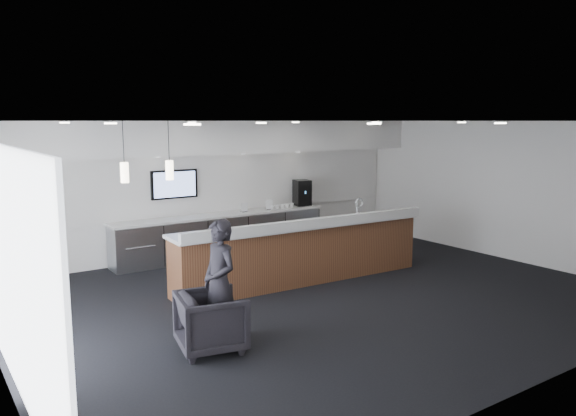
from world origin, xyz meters
TOP-DOWN VIEW (x-y plane):
  - ground at (0.00, 0.00)m, footprint 10.00×10.00m
  - ceiling at (0.00, 0.00)m, footprint 10.00×8.00m
  - back_wall at (0.00, 4.00)m, footprint 10.00×0.02m
  - right_wall at (5.00, 0.00)m, footprint 0.02×8.00m
  - soffit_bulkhead at (0.00, 3.55)m, footprint 10.00×0.90m
  - alcove_panel at (0.00, 3.97)m, footprint 9.80×0.06m
  - back_credenza at (-0.00, 3.64)m, footprint 5.06×0.66m
  - wall_tv at (-1.00, 3.91)m, footprint 1.05×0.08m
  - pendant_left at (-2.40, 0.80)m, footprint 0.12×0.12m
  - pendant_right at (-3.10, 0.80)m, footprint 0.12×0.12m
  - ceiling_can_lights at (0.00, 0.00)m, footprint 7.00×5.00m
  - service_counter at (0.26, 0.94)m, footprint 5.14×1.04m
  - coffee_machine at (2.20, 3.64)m, footprint 0.44×0.52m
  - info_sign_left at (0.54, 3.57)m, footprint 0.15×0.03m
  - info_sign_right at (1.20, 3.56)m, footprint 0.17×0.06m
  - armchair at (-2.60, -0.98)m, footprint 1.01×0.99m
  - lounge_guest at (-2.40, -0.85)m, footprint 0.45×0.65m
  - cup_0 at (1.83, 3.55)m, footprint 0.11×0.11m
  - cup_1 at (1.69, 3.55)m, footprint 0.15×0.15m
  - cup_2 at (1.55, 3.55)m, footprint 0.13×0.13m
  - cup_3 at (1.41, 3.55)m, footprint 0.14×0.14m
  - cup_4 at (1.27, 3.55)m, footprint 0.15×0.15m

SIDE VIEW (x-z plane):
  - ground at x=0.00m, z-range 0.00..0.00m
  - armchair at x=-2.60m, z-range 0.00..0.78m
  - back_credenza at x=0.00m, z-range 0.00..0.95m
  - service_counter at x=0.26m, z-range -0.17..1.32m
  - lounge_guest at x=-2.40m, z-range 0.00..1.71m
  - cup_0 at x=1.83m, z-range 0.95..1.05m
  - cup_1 at x=1.69m, z-range 0.95..1.05m
  - cup_2 at x=1.55m, z-range 0.95..1.05m
  - cup_3 at x=1.41m, z-range 0.95..1.05m
  - cup_4 at x=1.27m, z-range 0.95..1.05m
  - info_sign_left at x=0.54m, z-range 0.95..1.16m
  - info_sign_right at x=1.20m, z-range 0.95..1.18m
  - coffee_machine at x=2.20m, z-range 0.95..1.57m
  - back_wall at x=0.00m, z-range 0.00..3.00m
  - right_wall at x=5.00m, z-range 0.00..3.00m
  - alcove_panel at x=0.00m, z-range 0.90..2.30m
  - wall_tv at x=-1.00m, z-range 1.34..1.96m
  - pendant_left at x=-2.40m, z-range 2.10..2.40m
  - pendant_right at x=-3.10m, z-range 2.10..2.40m
  - soffit_bulkhead at x=0.00m, z-range 2.30..3.00m
  - ceiling_can_lights at x=0.00m, z-range 2.96..2.98m
  - ceiling at x=0.00m, z-range 2.99..3.01m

